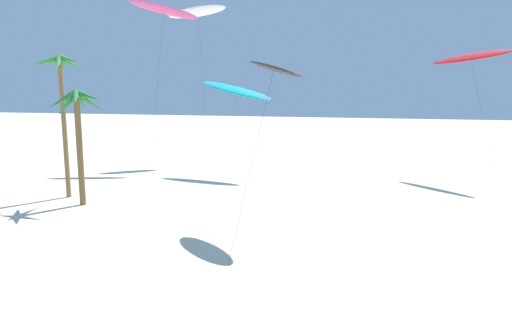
{
  "coord_description": "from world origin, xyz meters",
  "views": [
    {
      "loc": [
        3.47,
        4.24,
        8.02
      ],
      "look_at": [
        -1.79,
        22.14,
        5.0
      ],
      "focal_mm": 31.29,
      "sensor_mm": 36.0,
      "label": 1
    }
  ],
  "objects_px": {
    "palm_tree_3": "(77,112)",
    "flying_kite_0": "(235,90)",
    "flying_kite_8": "(274,69)",
    "palm_tree_1": "(61,81)",
    "flying_kite_6": "(164,10)",
    "flying_kite_5": "(198,12)",
    "flying_kite_4": "(470,57)"
  },
  "relations": [
    {
      "from": "palm_tree_3",
      "to": "flying_kite_4",
      "type": "relative_size",
      "value": 0.69
    },
    {
      "from": "palm_tree_3",
      "to": "flying_kite_6",
      "type": "bearing_deg",
      "value": 96.21
    },
    {
      "from": "palm_tree_3",
      "to": "flying_kite_0",
      "type": "distance_m",
      "value": 15.82
    },
    {
      "from": "palm_tree_3",
      "to": "flying_kite_0",
      "type": "height_order",
      "value": "flying_kite_0"
    },
    {
      "from": "palm_tree_3",
      "to": "flying_kite_5",
      "type": "bearing_deg",
      "value": 89.6
    },
    {
      "from": "flying_kite_8",
      "to": "flying_kite_6",
      "type": "bearing_deg",
      "value": 131.67
    },
    {
      "from": "palm_tree_1",
      "to": "flying_kite_8",
      "type": "xyz_separation_m",
      "value": [
        17.22,
        -3.39,
        0.45
      ]
    },
    {
      "from": "palm_tree_1",
      "to": "flying_kite_5",
      "type": "distance_m",
      "value": 21.12
    },
    {
      "from": "palm_tree_3",
      "to": "flying_kite_4",
      "type": "distance_m",
      "value": 33.56
    },
    {
      "from": "flying_kite_4",
      "to": "flying_kite_6",
      "type": "bearing_deg",
      "value": -177.17
    },
    {
      "from": "palm_tree_3",
      "to": "flying_kite_5",
      "type": "relative_size",
      "value": 0.45
    },
    {
      "from": "flying_kite_0",
      "to": "flying_kite_4",
      "type": "bearing_deg",
      "value": 10.97
    },
    {
      "from": "flying_kite_0",
      "to": "palm_tree_1",
      "type": "bearing_deg",
      "value": -127.18
    },
    {
      "from": "flying_kite_0",
      "to": "flying_kite_8",
      "type": "relative_size",
      "value": 1.06
    },
    {
      "from": "flying_kite_5",
      "to": "flying_kite_8",
      "type": "height_order",
      "value": "flying_kite_5"
    },
    {
      "from": "palm_tree_1",
      "to": "flying_kite_6",
      "type": "relative_size",
      "value": 0.61
    },
    {
      "from": "flying_kite_4",
      "to": "flying_kite_5",
      "type": "height_order",
      "value": "flying_kite_5"
    },
    {
      "from": "flying_kite_5",
      "to": "flying_kite_6",
      "type": "relative_size",
      "value": 1.02
    },
    {
      "from": "flying_kite_8",
      "to": "palm_tree_1",
      "type": "bearing_deg",
      "value": 168.87
    },
    {
      "from": "flying_kite_4",
      "to": "palm_tree_1",
      "type": "bearing_deg",
      "value": -151.48
    },
    {
      "from": "flying_kite_5",
      "to": "flying_kite_6",
      "type": "distance_m",
      "value": 4.73
    },
    {
      "from": "flying_kite_0",
      "to": "flying_kite_5",
      "type": "bearing_deg",
      "value": 134.23
    },
    {
      "from": "palm_tree_3",
      "to": "flying_kite_4",
      "type": "height_order",
      "value": "flying_kite_4"
    },
    {
      "from": "palm_tree_3",
      "to": "flying_kite_6",
      "type": "height_order",
      "value": "flying_kite_6"
    },
    {
      "from": "palm_tree_1",
      "to": "flying_kite_8",
      "type": "height_order",
      "value": "palm_tree_1"
    },
    {
      "from": "palm_tree_1",
      "to": "palm_tree_3",
      "type": "xyz_separation_m",
      "value": [
        2.62,
        -1.72,
        -2.2
      ]
    },
    {
      "from": "palm_tree_3",
      "to": "flying_kite_5",
      "type": "height_order",
      "value": "flying_kite_5"
    },
    {
      "from": "flying_kite_6",
      "to": "flying_kite_8",
      "type": "height_order",
      "value": "flying_kite_6"
    },
    {
      "from": "flying_kite_6",
      "to": "palm_tree_3",
      "type": "bearing_deg",
      "value": -83.79
    },
    {
      "from": "palm_tree_3",
      "to": "flying_kite_8",
      "type": "height_order",
      "value": "flying_kite_8"
    },
    {
      "from": "palm_tree_1",
      "to": "palm_tree_3",
      "type": "relative_size",
      "value": 1.31
    },
    {
      "from": "palm_tree_1",
      "to": "flying_kite_5",
      "type": "relative_size",
      "value": 0.6
    }
  ]
}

